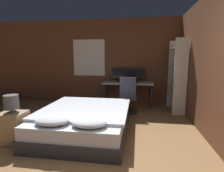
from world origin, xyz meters
TOP-DOWN VIEW (x-y plane):
  - wall_back at (-0.01, 3.80)m, footprint 12.00×0.08m
  - wall_side_right at (1.81, 1.50)m, footprint 0.06×12.00m
  - bed at (-0.50, 1.33)m, footprint 1.69×1.99m
  - nightstand at (-1.59, 0.74)m, footprint 0.42×0.37m
  - bedside_lamp at (-1.59, 0.74)m, footprint 0.24×0.24m
  - desk at (0.22, 3.45)m, footprint 1.51×0.57m
  - monitor_left at (-0.05, 3.63)m, footprint 0.51×0.16m
  - monitor_right at (0.49, 3.63)m, footprint 0.51×0.16m
  - keyboard at (0.22, 3.27)m, footprint 0.37×0.13m
  - computer_mouse at (0.49, 3.27)m, footprint 0.07×0.05m
  - office_chair at (0.28, 2.72)m, footprint 0.52×0.52m
  - bookshelf at (1.59, 3.06)m, footprint 0.33×0.88m

SIDE VIEW (x-z plane):
  - bed at x=-0.50m, z-range -0.04..0.53m
  - nightstand at x=-1.59m, z-range 0.00..0.55m
  - office_chair at x=0.28m, z-range -0.10..0.88m
  - desk at x=0.22m, z-range 0.27..1.00m
  - bedside_lamp at x=-1.59m, z-range 0.58..0.89m
  - keyboard at x=0.22m, z-range 0.73..0.75m
  - computer_mouse at x=0.49m, z-range 0.73..0.77m
  - monitor_left at x=-0.05m, z-range 0.76..1.16m
  - monitor_right at x=0.49m, z-range 0.76..1.16m
  - bookshelf at x=1.59m, z-range 0.08..2.05m
  - wall_side_right at x=1.81m, z-range 0.00..2.70m
  - wall_back at x=-0.01m, z-range 0.00..2.70m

